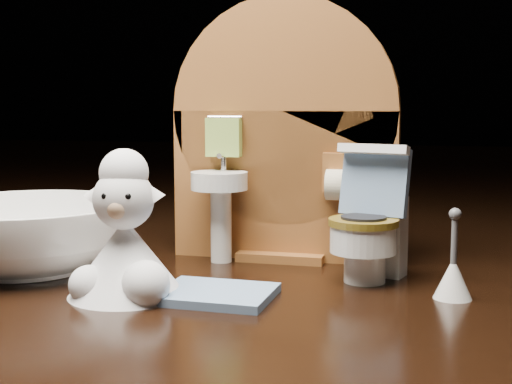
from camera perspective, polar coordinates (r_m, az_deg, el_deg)
backdrop_panel at (r=0.41m, az=2.16°, el=3.73°), size 0.13×0.05×0.15m
toy_toilet at (r=0.37m, az=9.13°, el=-3.06°), size 0.04×0.05×0.07m
bath_mat at (r=0.34m, az=-3.20°, el=-8.16°), size 0.05×0.04×0.00m
toilet_brush at (r=0.34m, az=15.49°, el=-6.42°), size 0.02×0.02×0.04m
plush_lamb at (r=0.34m, az=-10.42°, el=-4.17°), size 0.06×0.06×0.07m
ceramic_bowl at (r=0.41m, az=-17.83°, el=-3.37°), size 0.12×0.12×0.04m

